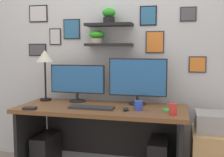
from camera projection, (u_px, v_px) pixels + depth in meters
back_wall_assembly at (111, 47)px, 3.14m from camera, size 4.40×0.24×2.70m
desk at (103, 126)px, 2.85m from camera, size 1.69×0.68×0.75m
monitor_left at (77, 81)px, 3.04m from camera, size 0.62×0.18×0.41m
monitor_right at (138, 80)px, 2.88m from camera, size 0.61×0.18×0.48m
keyboard at (92, 108)px, 2.70m from camera, size 0.44×0.14×0.02m
computer_mouse at (126, 109)px, 2.60m from camera, size 0.06×0.09×0.03m
desk_lamp at (45, 60)px, 3.09m from camera, size 0.19×0.19×0.57m
cell_phone at (168, 110)px, 2.60m from camera, size 0.11×0.16×0.01m
coffee_mug at (139, 106)px, 2.62m from camera, size 0.08×0.08×0.09m
pen_cup at (173, 109)px, 2.44m from camera, size 0.07×0.07×0.10m
scissors_tray at (30, 108)px, 2.66m from camera, size 0.13×0.09×0.02m
printer at (217, 122)px, 2.54m from camera, size 0.38×0.34×0.17m
computer_tower_left at (47, 153)px, 2.99m from camera, size 0.18×0.40×0.41m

